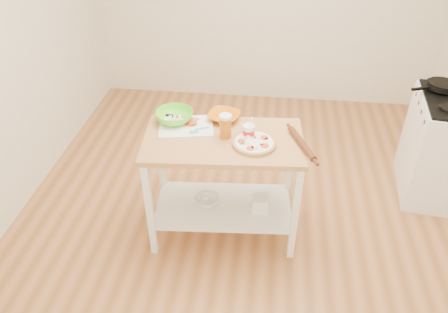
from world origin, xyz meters
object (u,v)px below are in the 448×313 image
shelf_bin (260,204)px  shelf_glass_bowl (207,200)px  knife (178,117)px  gas_stove (448,148)px  orange_bowl (224,117)px  spatula (198,130)px  green_bowl (174,117)px  pizza (254,143)px  skillet (442,86)px  rolling_pin (302,144)px  prep_island (223,167)px  beer_pint (225,126)px  yogurt_tub (249,131)px  cutting_board (186,126)px

shelf_bin → shelf_glass_bowl: bearing=176.8°
knife → gas_stove: bearing=21.5°
knife → orange_bowl: orange_bowl is taller
spatula → green_bowl: green_bowl is taller
orange_bowl → pizza: bearing=-51.1°
skillet → rolling_pin: (-1.18, -0.95, -0.05)m
orange_bowl → shelf_glass_bowl: size_ratio=1.21×
spatula → shelf_bin: 0.77m
gas_stove → shelf_bin: 1.76m
knife → shelf_bin: size_ratio=2.18×
shelf_bin → prep_island: bearing=176.9°
beer_pint → yogurt_tub: yogurt_tub is taller
skillet → knife: size_ratio=1.51×
beer_pint → skillet: bearing=27.1°
cutting_board → knife: cutting_board is taller
prep_island → green_bowl: green_bowl is taller
green_bowl → shelf_bin: 0.95m
prep_island → skillet: (1.74, 0.92, 0.33)m
orange_bowl → knife: bearing=-176.5°
pizza → shelf_glass_bowl: size_ratio=1.60×
cutting_board → shelf_bin: cutting_board is taller
orange_bowl → rolling_pin: orange_bowl is taller
spatula → rolling_pin: size_ratio=0.34×
yogurt_tub → shelf_bin: (0.12, -0.05, -0.63)m
yogurt_tub → shelf_glass_bowl: bearing=-174.5°
gas_stove → shelf_glass_bowl: 2.15m
cutting_board → orange_bowl: bearing=15.3°
green_bowl → rolling_pin: 0.98m
spatula → yogurt_tub: 0.37m
cutting_board → spatula: cutting_board is taller
prep_island → spatula: size_ratio=8.89×
rolling_pin → beer_pint: bearing=173.5°
orange_bowl → green_bowl: 0.38m
cutting_board → beer_pint: (0.31, -0.10, 0.08)m
prep_island → yogurt_tub: bearing=12.3°
prep_island → shelf_bin: (0.29, -0.02, -0.33)m
spatula → beer_pint: 0.22m
orange_bowl → beer_pint: size_ratio=1.32×
skillet → knife: bearing=175.4°
cutting_board → skillet: bearing=10.4°
cutting_board → knife: bearing=117.0°
orange_bowl → rolling_pin: bearing=-26.8°
cutting_board → rolling_pin: size_ratio=1.13×
shelf_bin → knife: bearing=159.2°
spatula → yogurt_tub: bearing=-30.6°
knife → beer_pint: 0.45m
cutting_board → yogurt_tub: 0.49m
cutting_board → spatula: (0.11, -0.06, 0.01)m
prep_island → shelf_glass_bowl: bearing=176.5°
cutting_board → beer_pint: bearing=-28.6°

